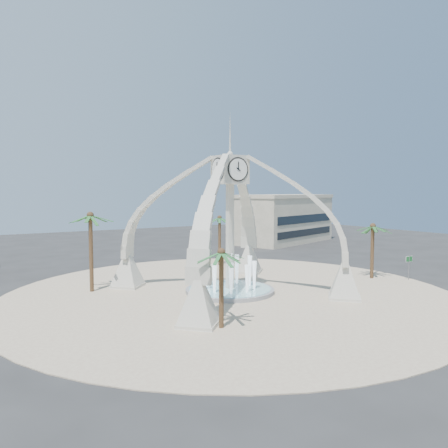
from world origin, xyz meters
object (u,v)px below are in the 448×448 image
fountain (230,290)px  palm_west (90,217)px  palm_north (220,219)px  palm_east (373,227)px  street_sign (409,262)px  clock_tower (230,221)px  palm_south (221,253)px

fountain → palm_west: (-10.50, 6.96, 6.59)m
palm_north → palm_east: bearing=-59.2°
palm_east → street_sign: palm_east is taller
palm_west → palm_north: bearing=19.5°
clock_tower → street_sign: size_ratio=6.80×
palm_north → palm_south: (-12.92, -21.46, -0.75)m
fountain → street_sign: bearing=-15.0°
palm_west → palm_north: 18.48m
clock_tower → palm_west: 12.60m
fountain → palm_north: bearing=62.3°
fountain → palm_east: bearing=-8.6°
street_sign → palm_west: bearing=162.5°
palm_east → palm_north: (-9.26, 15.56, 0.35)m
palm_south → street_sign: (24.74, 3.32, -3.18)m
clock_tower → palm_east: size_ratio=2.86×
fountain → palm_south: 11.34m
palm_east → clock_tower: bearing=171.4°
clock_tower → palm_south: clock_tower is taller
palm_west → palm_north: size_ratio=1.17×
clock_tower → street_sign: 19.91m
fountain → palm_north: palm_north is taller
palm_south → fountain: bearing=54.1°
palm_east → palm_south: palm_east is taller
fountain → palm_east: palm_east is taller
palm_south → palm_west: bearing=106.3°
fountain → palm_west: 14.22m
palm_east → palm_north: palm_north is taller
clock_tower → street_sign: clock_tower is taller
palm_south → street_sign: size_ratio=2.19×
fountain → palm_west: size_ratio=1.03×
palm_east → palm_north: bearing=120.8°
palm_east → palm_west: size_ratio=0.81×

